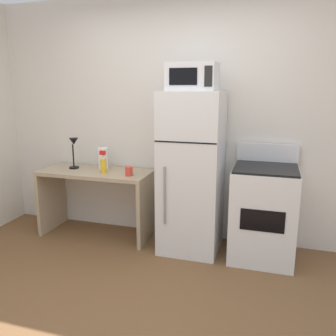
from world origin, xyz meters
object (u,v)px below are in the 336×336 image
desk (97,190)px  coffee_mug (129,171)px  desk_lamp (74,148)px  refrigerator (192,173)px  spray_bottle (103,164)px  paper_towel_roll (103,158)px  microwave (193,77)px  oven_range (263,212)px

desk → coffee_mug: bearing=-12.4°
desk_lamp → refrigerator: bearing=-2.0°
coffee_mug → refrigerator: bearing=5.9°
desk → desk_lamp: (-0.27, 0.02, 0.46)m
coffee_mug → spray_bottle: bearing=177.6°
desk → spray_bottle: bearing=-30.9°
desk_lamp → paper_towel_roll: size_ratio=1.47×
desk_lamp → coffee_mug: 0.75m
desk → microwave: size_ratio=2.71×
desk_lamp → spray_bottle: desk_lamp is taller
desk_lamp → microwave: bearing=-2.9°
oven_range → coffee_mug: bearing=-177.2°
desk → refrigerator: (1.10, -0.03, 0.28)m
desk → oven_range: size_ratio=1.13×
coffee_mug → microwave: microwave is taller
desk → desk_lamp: desk_lamp is taller
refrigerator → desk_lamp: bearing=178.0°
refrigerator → oven_range: size_ratio=1.47×
desk → coffee_mug: size_ratio=13.10×
spray_bottle → coffee_mug: (0.30, -0.01, -0.05)m
coffee_mug → paper_towel_roll: size_ratio=0.40×
oven_range → refrigerator: bearing=180.0°
desk → coffee_mug: (0.44, -0.10, 0.27)m
desk → refrigerator: 1.13m
desk_lamp → refrigerator: (1.37, -0.05, -0.18)m
microwave → refrigerator: bearing=90.3°
paper_towel_roll → oven_range: size_ratio=0.22×
desk → paper_towel_roll: 0.36m
paper_towel_roll → desk: bearing=-111.4°
refrigerator → spray_bottle: bearing=-176.7°
coffee_mug → microwave: 1.16m
coffee_mug → desk: bearing=167.6°
desk_lamp → paper_towel_roll: 0.35m
refrigerator → microwave: bearing=-89.7°
paper_towel_roll → refrigerator: refrigerator is taller
desk → oven_range: bearing=-1.0°
spray_bottle → oven_range: 1.72m
paper_towel_roll → oven_range: (1.78, -0.14, -0.40)m
desk_lamp → desk: bearing=-3.7°
coffee_mug → microwave: (0.66, 0.05, 0.95)m
oven_range → desk: bearing=179.0°
desk → refrigerator: bearing=-1.6°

